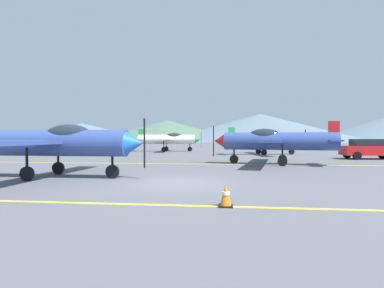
{
  "coord_description": "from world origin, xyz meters",
  "views": [
    {
      "loc": [
        1.99,
        -11.68,
        1.75
      ],
      "look_at": [
        -0.98,
        14.0,
        1.2
      ],
      "focal_mm": 29.1,
      "sensor_mm": 36.0,
      "label": 1
    }
  ],
  "objects_px": {
    "airplane_mid": "(274,140)",
    "traffic_cone_front": "(226,195)",
    "airplane_far": "(266,139)",
    "airplane_back": "(169,139)",
    "car_sedan": "(370,149)",
    "airplane_near": "(55,142)"
  },
  "relations": [
    {
      "from": "airplane_mid",
      "to": "car_sedan",
      "type": "xyz_separation_m",
      "value": [
        8.38,
        5.96,
        -0.71
      ]
    },
    {
      "from": "airplane_mid",
      "to": "traffic_cone_front",
      "type": "bearing_deg",
      "value": -103.46
    },
    {
      "from": "airplane_mid",
      "to": "car_sedan",
      "type": "height_order",
      "value": "airplane_mid"
    },
    {
      "from": "airplane_near",
      "to": "car_sedan",
      "type": "height_order",
      "value": "airplane_near"
    },
    {
      "from": "airplane_near",
      "to": "traffic_cone_front",
      "type": "xyz_separation_m",
      "value": [
        7.44,
        -4.88,
        -1.26
      ]
    },
    {
      "from": "airplane_mid",
      "to": "airplane_back",
      "type": "relative_size",
      "value": 1.0
    },
    {
      "from": "traffic_cone_front",
      "to": "airplane_mid",
      "type": "bearing_deg",
      "value": 76.54
    },
    {
      "from": "car_sedan",
      "to": "airplane_back",
      "type": "bearing_deg",
      "value": 147.72
    },
    {
      "from": "airplane_far",
      "to": "airplane_back",
      "type": "distance_m",
      "value": 12.74
    },
    {
      "from": "airplane_mid",
      "to": "traffic_cone_front",
      "type": "distance_m",
      "value": 13.1
    },
    {
      "from": "airplane_far",
      "to": "airplane_back",
      "type": "bearing_deg",
      "value": 151.24
    },
    {
      "from": "airplane_near",
      "to": "traffic_cone_front",
      "type": "relative_size",
      "value": 15.53
    },
    {
      "from": "airplane_mid",
      "to": "airplane_far",
      "type": "distance_m",
      "value": 11.65
    },
    {
      "from": "airplane_far",
      "to": "car_sedan",
      "type": "bearing_deg",
      "value": -37.07
    },
    {
      "from": "airplane_near",
      "to": "airplane_mid",
      "type": "relative_size",
      "value": 0.99
    },
    {
      "from": "traffic_cone_front",
      "to": "airplane_back",
      "type": "bearing_deg",
      "value": 103.41
    },
    {
      "from": "car_sedan",
      "to": "traffic_cone_front",
      "type": "distance_m",
      "value": 21.86
    },
    {
      "from": "airplane_near",
      "to": "car_sedan",
      "type": "xyz_separation_m",
      "value": [
        18.85,
        13.76,
        -0.71
      ]
    },
    {
      "from": "airplane_mid",
      "to": "traffic_cone_front",
      "type": "xyz_separation_m",
      "value": [
        -3.03,
        -12.68,
        -1.26
      ]
    },
    {
      "from": "car_sedan",
      "to": "traffic_cone_front",
      "type": "bearing_deg",
      "value": -121.48
    },
    {
      "from": "airplane_near",
      "to": "airplane_back",
      "type": "distance_m",
      "value": 25.55
    },
    {
      "from": "airplane_back",
      "to": "car_sedan",
      "type": "height_order",
      "value": "airplane_back"
    }
  ]
}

